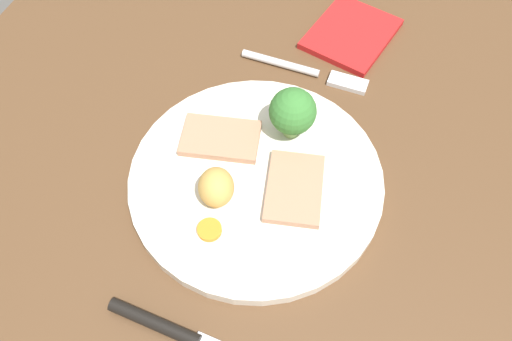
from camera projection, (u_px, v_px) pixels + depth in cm
name	position (u px, v px, depth cm)	size (l,w,h in cm)	color
dining_table	(282.00, 189.00, 53.17)	(120.00, 84.00, 3.60)	brown
dinner_plate	(256.00, 180.00, 50.85)	(25.37, 25.37, 1.40)	silver
meat_slice_main	(220.00, 138.00, 52.26)	(7.98, 5.07, 0.80)	tan
meat_slice_under	(294.00, 188.00, 49.04)	(7.87, 5.33, 0.80)	tan
roast_potato_left	(216.00, 187.00, 47.49)	(3.94, 3.42, 3.58)	tan
carrot_coin_front	(209.00, 230.00, 46.80)	(2.31, 2.31, 0.53)	orange
broccoli_floret	(293.00, 112.00, 50.28)	(4.79, 4.79, 5.90)	#8CB766
fork	(308.00, 71.00, 59.21)	(2.07, 15.27, 0.90)	silver
knife	(189.00, 338.00, 42.71)	(2.29, 18.55, 1.20)	black
folded_napkin	(351.00, 34.00, 62.55)	(11.00, 9.00, 0.80)	red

